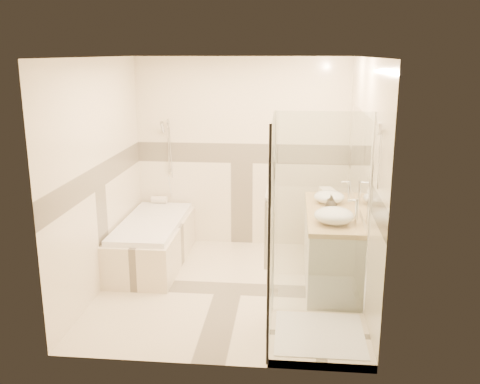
# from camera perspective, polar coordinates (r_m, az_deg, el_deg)

# --- Properties ---
(room) EXTENTS (2.82, 3.02, 2.52)m
(room) POSITION_cam_1_polar(r_m,az_deg,el_deg) (5.63, -0.69, 1.45)
(room) COLOR beige
(room) RESTS_ON ground
(bathtub) EXTENTS (0.75, 1.70, 0.56)m
(bathtub) POSITION_cam_1_polar(r_m,az_deg,el_deg) (6.70, -9.31, -5.05)
(bathtub) COLOR beige
(bathtub) RESTS_ON ground
(vanity) EXTENTS (0.58, 1.62, 0.85)m
(vanity) POSITION_cam_1_polar(r_m,az_deg,el_deg) (6.13, 9.67, -5.77)
(vanity) COLOR silver
(vanity) RESTS_ON ground
(shower_enclosure) EXTENTS (0.96, 0.93, 2.04)m
(shower_enclosure) POSITION_cam_1_polar(r_m,az_deg,el_deg) (4.91, 7.23, -10.00)
(shower_enclosure) COLOR beige
(shower_enclosure) RESTS_ON ground
(vessel_sink_near) EXTENTS (0.36, 0.36, 0.14)m
(vessel_sink_near) POSITION_cam_1_polar(r_m,az_deg,el_deg) (6.28, 9.49, -0.52)
(vessel_sink_near) COLOR white
(vessel_sink_near) RESTS_ON vanity
(vessel_sink_far) EXTENTS (0.41, 0.41, 0.16)m
(vessel_sink_far) POSITION_cam_1_polar(r_m,az_deg,el_deg) (5.54, 9.99, -2.49)
(vessel_sink_far) COLOR white
(vessel_sink_far) RESTS_ON vanity
(faucet_near) EXTENTS (0.11, 0.03, 0.27)m
(faucet_near) POSITION_cam_1_polar(r_m,az_deg,el_deg) (6.28, 11.49, 0.18)
(faucet_near) COLOR silver
(faucet_near) RESTS_ON vanity
(faucet_far) EXTENTS (0.11, 0.03, 0.26)m
(faucet_far) POSITION_cam_1_polar(r_m,az_deg,el_deg) (5.55, 12.25, -1.83)
(faucet_far) COLOR silver
(faucet_far) RESTS_ON vanity
(amenity_bottle_a) EXTENTS (0.08, 0.08, 0.16)m
(amenity_bottle_a) POSITION_cam_1_polar(r_m,az_deg,el_deg) (6.04, 9.64, -1.04)
(amenity_bottle_a) COLOR black
(amenity_bottle_a) RESTS_ON vanity
(amenity_bottle_b) EXTENTS (0.18, 0.18, 0.17)m
(amenity_bottle_b) POSITION_cam_1_polar(r_m,az_deg,el_deg) (5.95, 9.70, -1.24)
(amenity_bottle_b) COLOR black
(amenity_bottle_b) RESTS_ON vanity
(folded_towels) EXTENTS (0.21, 0.28, 0.08)m
(folded_towels) POSITION_cam_1_polar(r_m,az_deg,el_deg) (6.63, 9.29, 0.01)
(folded_towels) COLOR white
(folded_towels) RESTS_ON vanity
(rolled_towel) EXTENTS (0.21, 0.09, 0.09)m
(rolled_towel) POSITION_cam_1_polar(r_m,az_deg,el_deg) (7.34, -8.61, -0.82)
(rolled_towel) COLOR white
(rolled_towel) RESTS_ON bathtub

